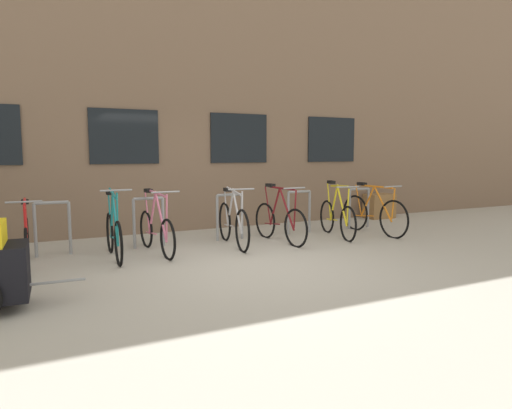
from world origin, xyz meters
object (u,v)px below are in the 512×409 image
bicycle_maroon (280,221)px  planter_box (379,206)px  bicycle_orange (373,214)px  bicycle_pink (156,230)px  bicycle_red (27,241)px  bicycle_yellow (337,217)px  bicycle_teal (114,234)px  bicycle_silver (233,223)px

bicycle_maroon → planter_box: (3.68, 1.54, -0.08)m
bicycle_maroon → bicycle_orange: bearing=-2.3°
bicycle_maroon → planter_box: bearing=22.8°
bicycle_pink → bicycle_orange: (4.31, -0.18, 0.03)m
bicycle_red → bicycle_yellow: 5.34m
bicycle_teal → bicycle_silver: size_ratio=0.92×
bicycle_red → bicycle_silver: size_ratio=0.94×
bicycle_pink → bicycle_teal: size_ratio=1.06×
bicycle_yellow → bicycle_red: bearing=179.1°
bicycle_pink → planter_box: 6.07m
bicycle_yellow → bicycle_pink: bearing=178.1°
bicycle_orange → bicycle_maroon: bearing=177.7°
bicycle_red → planter_box: (7.76, 1.48, -0.06)m
bicycle_teal → bicycle_red: bicycle_teal is taller
planter_box → bicycle_maroon: bearing=-157.2°
bicycle_red → bicycle_maroon: (4.09, -0.07, 0.02)m
bicycle_pink → bicycle_orange: bicycle_pink is taller
bicycle_red → bicycle_orange: (6.18, -0.15, 0.04)m
bicycle_yellow → bicycle_maroon: bearing=179.1°
bicycle_pink → bicycle_silver: 1.34m
bicycle_teal → planter_box: bearing=13.2°
bicycle_teal → bicycle_red: size_ratio=0.98×
bicycle_pink → bicycle_maroon: 2.22m
bicycle_teal → bicycle_red: (-1.19, 0.06, -0.02)m
bicycle_pink → bicycle_orange: size_ratio=0.94×
bicycle_red → bicycle_pink: bearing=1.0°
bicycle_red → bicycle_yellow: bearing=-0.9°
bicycle_silver → bicycle_maroon: size_ratio=1.05×
bicycle_maroon → bicycle_teal: bearing=180.0°
bicycle_red → bicycle_orange: bearing=-1.4°
bicycle_teal → bicycle_yellow: (4.15, -0.02, 0.00)m
planter_box → bicycle_pink: bearing=-166.2°
bicycle_silver → planter_box: 4.79m
bicycle_pink → bicycle_yellow: 3.48m
bicycle_yellow → bicycle_maroon: size_ratio=0.97×
bicycle_yellow → bicycle_maroon: 1.25m
bicycle_yellow → bicycle_orange: size_ratio=0.89×
planter_box → bicycle_silver: bearing=-162.1°
bicycle_yellow → bicycle_silver: bearing=177.5°
bicycle_red → planter_box: size_ratio=2.39×
planter_box → bicycle_red: bearing=-169.2°
bicycle_orange → planter_box: 2.27m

